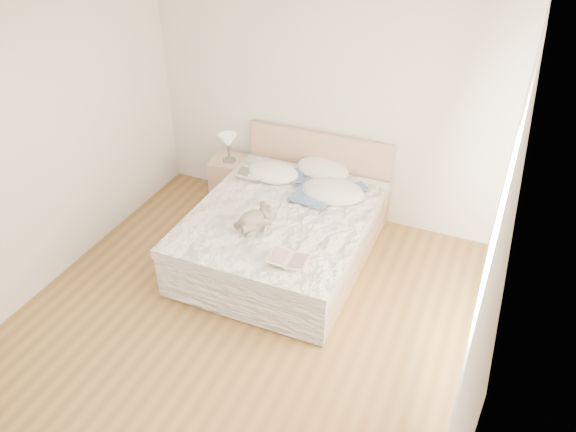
# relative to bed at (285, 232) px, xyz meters

# --- Properties ---
(floor) EXTENTS (4.00, 4.50, 0.00)m
(floor) POSITION_rel_bed_xyz_m (0.00, -1.19, -0.31)
(floor) COLOR brown
(floor) RESTS_ON ground
(ceiling) EXTENTS (4.00, 4.50, 0.00)m
(ceiling) POSITION_rel_bed_xyz_m (0.00, -1.19, 2.39)
(ceiling) COLOR white
(ceiling) RESTS_ON ground
(wall_back) EXTENTS (4.00, 0.02, 2.70)m
(wall_back) POSITION_rel_bed_xyz_m (0.00, 1.06, 1.04)
(wall_back) COLOR silver
(wall_back) RESTS_ON ground
(wall_left) EXTENTS (0.02, 4.50, 2.70)m
(wall_left) POSITION_rel_bed_xyz_m (-2.00, -1.19, 1.04)
(wall_left) COLOR silver
(wall_left) RESTS_ON ground
(wall_right) EXTENTS (0.02, 4.50, 2.70)m
(wall_right) POSITION_rel_bed_xyz_m (2.00, -1.19, 1.04)
(wall_right) COLOR silver
(wall_right) RESTS_ON ground
(window) EXTENTS (0.02, 1.30, 1.10)m
(window) POSITION_rel_bed_xyz_m (1.99, -0.89, 1.14)
(window) COLOR white
(window) RESTS_ON wall_right
(bed) EXTENTS (1.72, 2.14, 1.00)m
(bed) POSITION_rel_bed_xyz_m (0.00, 0.00, 0.00)
(bed) COLOR tan
(bed) RESTS_ON floor
(nightstand) EXTENTS (0.50, 0.46, 0.56)m
(nightstand) POSITION_rel_bed_xyz_m (-1.03, 0.76, -0.03)
(nightstand) COLOR tan
(nightstand) RESTS_ON floor
(table_lamp) EXTENTS (0.23, 0.23, 0.34)m
(table_lamp) POSITION_rel_bed_xyz_m (-1.03, 0.74, 0.50)
(table_lamp) COLOR #514B47
(table_lamp) RESTS_ON nightstand
(pillow_left) EXTENTS (0.62, 0.46, 0.18)m
(pillow_left) POSITION_rel_bed_xyz_m (-0.38, 0.56, 0.33)
(pillow_left) COLOR white
(pillow_left) RESTS_ON bed
(pillow_middle) EXTENTS (0.72, 0.58, 0.19)m
(pillow_middle) POSITION_rel_bed_xyz_m (0.10, 0.85, 0.33)
(pillow_middle) COLOR white
(pillow_middle) RESTS_ON bed
(pillow_right) EXTENTS (0.70, 0.51, 0.20)m
(pillow_right) POSITION_rel_bed_xyz_m (0.36, 0.44, 0.33)
(pillow_right) COLOR silver
(pillow_right) RESTS_ON bed
(blouse) EXTENTS (0.69, 0.73, 0.03)m
(blouse) POSITION_rel_bed_xyz_m (0.20, 0.40, 0.32)
(blouse) COLOR #364A71
(blouse) RESTS_ON bed
(photo_book) EXTENTS (0.36, 0.27, 0.02)m
(photo_book) POSITION_rel_bed_xyz_m (-0.60, 0.44, 0.32)
(photo_book) COLOR silver
(photo_book) RESTS_ON bed
(childrens_book) EXTENTS (0.40, 0.29, 0.02)m
(childrens_book) POSITION_rel_bed_xyz_m (0.38, -0.78, 0.32)
(childrens_book) COLOR beige
(childrens_book) RESTS_ON bed
(teddy_bear) EXTENTS (0.37, 0.42, 0.19)m
(teddy_bear) POSITION_rel_bed_xyz_m (-0.14, -0.46, 0.34)
(teddy_bear) COLOR #6B5D52
(teddy_bear) RESTS_ON bed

